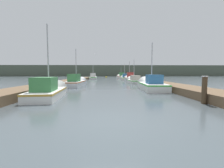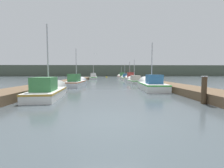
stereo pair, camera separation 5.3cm
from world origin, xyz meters
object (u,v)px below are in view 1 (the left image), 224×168
fishing_boat_2 (77,82)px  fishing_boat_7 (121,77)px  channel_buoy (106,77)px  fishing_boat_1 (150,85)px  fishing_boat_6 (93,77)px  mooring_piling_0 (127,76)px  fishing_boat_5 (124,78)px  mooring_piling_1 (74,79)px  seagull_lead (95,54)px  fishing_boat_0 (50,90)px  fishing_boat_4 (129,78)px  mooring_piling_2 (204,90)px  fishing_boat_3 (133,81)px  mooring_piling_3 (130,77)px

fishing_boat_2 → fishing_boat_7: fishing_boat_2 is taller
fishing_boat_2 → channel_buoy: (3.18, 33.53, -0.28)m
fishing_boat_1 → fishing_boat_7: size_ratio=0.91×
fishing_boat_6 → mooring_piling_0: (8.50, -1.22, 0.27)m
fishing_boat_5 → mooring_piling_1: 14.38m
fishing_boat_1 → fishing_boat_5: size_ratio=1.02×
fishing_boat_6 → seagull_lead: 11.46m
fishing_boat_0 → mooring_piling_0: size_ratio=3.49×
fishing_boat_7 → fishing_boat_6: bearing=-150.6°
fishing_boat_4 → mooring_piling_2: fishing_boat_4 is taller
fishing_boat_3 → channel_buoy: size_ratio=4.95×
fishing_boat_5 → fishing_boat_6: bearing=142.9°
seagull_lead → fishing_boat_0: bearing=105.1°
fishing_boat_3 → fishing_boat_7: (-0.13, 20.55, 0.14)m
fishing_boat_6 → channel_buoy: fishing_boat_6 is taller
mooring_piling_1 → fishing_boat_3: bearing=9.1°
fishing_boat_6 → fishing_boat_7: size_ratio=1.01×
mooring_piling_1 → mooring_piling_2: size_ratio=0.93×
fishing_boat_1 → fishing_boat_4: bearing=92.8°
fishing_boat_2 → mooring_piling_2: bearing=-49.4°
fishing_boat_3 → mooring_piling_1: (-8.83, -1.42, 0.28)m
fishing_boat_1 → mooring_piling_1: fishing_boat_1 is taller
fishing_boat_2 → seagull_lead: bearing=84.6°
fishing_boat_6 → fishing_boat_3: bearing=-67.3°
fishing_boat_0 → fishing_boat_6: 28.83m
fishing_boat_5 → seagull_lead: (-6.03, -5.11, 4.62)m
fishing_boat_3 → mooring_piling_2: fishing_boat_3 is taller
fishing_boat_2 → mooring_piling_3: fishing_boat_2 is taller
mooring_piling_2 → seagull_lead: (-7.10, 20.80, 4.36)m
fishing_boat_6 → mooring_piling_0: bearing=-11.9°
fishing_boat_4 → fishing_boat_6: bearing=125.7°
fishing_boat_7 → mooring_piling_1: bearing=-116.4°
fishing_boat_1 → fishing_boat_7: 29.72m
fishing_boat_5 → fishing_boat_2: bearing=-117.3°
fishing_boat_2 → fishing_boat_3: (7.64, 5.14, -0.08)m
fishing_boat_0 → channel_buoy: size_ratio=4.50×
fishing_boat_2 → mooring_piling_1: fishing_boat_2 is taller
fishing_boat_1 → fishing_boat_2: fishing_boat_2 is taller
fishing_boat_2 → fishing_boat_5: bearing=66.3°
fishing_boat_2 → seagull_lead: size_ratio=10.15×
fishing_boat_6 → fishing_boat_5: bearing=-39.3°
fishing_boat_0 → mooring_piling_3: (8.83, 25.00, 0.11)m
fishing_boat_1 → fishing_boat_6: fishing_boat_1 is taller
mooring_piling_0 → fishing_boat_1: bearing=-92.0°
fishing_boat_5 → fishing_boat_6: (-7.41, 5.29, 0.02)m
fishing_boat_0 → fishing_boat_3: bearing=54.4°
fishing_boat_5 → mooring_piling_3: fishing_boat_5 is taller
fishing_boat_1 → mooring_piling_0: size_ratio=4.00×
mooring_piling_3 → fishing_boat_0: bearing=-109.5°
fishing_boat_0 → seagull_lead: (1.37, 18.42, 4.64)m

